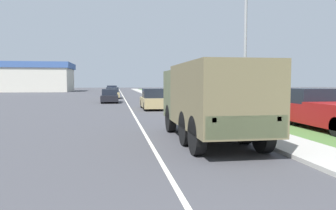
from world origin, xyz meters
TOP-DOWN VIEW (x-y plane):
  - ground_plane at (0.00, 40.00)m, footprint 180.00×180.00m
  - lane_centre_stripe at (0.00, 40.00)m, footprint 0.12×120.00m
  - sidewalk_right at (4.50, 40.00)m, footprint 1.80×120.00m
  - grass_strip_right at (8.90, 40.00)m, footprint 7.00×120.00m
  - military_truck at (2.15, 9.67)m, footprint 2.34×6.76m
  - car_nearest_ahead at (1.75, 24.02)m, footprint 1.72×4.59m
  - car_second_ahead at (-1.73, 32.85)m, footprint 1.74×4.20m
  - car_third_ahead at (-1.53, 41.96)m, footprint 1.84×4.05m
  - car_fourth_ahead at (-1.84, 57.89)m, footprint 1.72×4.72m
  - car_farthest_ahead at (-1.61, 71.45)m, footprint 1.87×4.59m
  - pickup_truck at (8.03, 11.79)m, footprint 1.91×5.52m
  - lamp_post at (4.52, 12.91)m, footprint 1.69×0.24m
  - utility_box at (6.20, 14.50)m, footprint 0.55×0.45m
  - building_distant at (-21.18, 76.82)m, footprint 20.64×13.34m

SIDE VIEW (x-z plane):
  - ground_plane at x=0.00m, z-range 0.00..0.00m
  - lane_centre_stripe at x=0.00m, z-range 0.00..0.00m
  - grass_strip_right at x=8.90m, z-range 0.00..0.02m
  - sidewalk_right at x=4.50m, z-range 0.00..0.12m
  - utility_box at x=6.20m, z-range 0.02..0.72m
  - car_farthest_ahead at x=-1.61m, z-range -0.06..1.32m
  - car_second_ahead at x=-1.73m, z-range -0.06..1.34m
  - car_third_ahead at x=-1.53m, z-range -0.07..1.37m
  - car_fourth_ahead at x=-1.84m, z-range -0.07..1.45m
  - car_nearest_ahead at x=1.75m, z-range -0.08..1.52m
  - pickup_truck at x=8.03m, z-range -0.03..1.75m
  - military_truck at x=2.15m, z-range 0.21..2.93m
  - building_distant at x=-21.18m, z-range 0.04..6.51m
  - lamp_post at x=4.52m, z-range 0.77..7.11m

